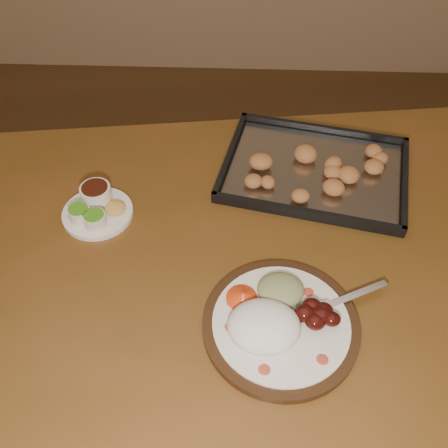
{
  "coord_description": "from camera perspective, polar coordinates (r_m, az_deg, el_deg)",
  "views": [
    {
      "loc": [
        0.21,
        -0.64,
        1.59
      ],
      "look_at": [
        0.18,
        0.09,
        0.77
      ],
      "focal_mm": 40.0,
      "sensor_mm": 36.0,
      "label": 1
    }
  ],
  "objects": [
    {
      "name": "dinner_plate",
      "position": [
        0.95,
        6.15,
        -10.96
      ],
      "size": [
        0.36,
        0.3,
        0.07
      ],
      "rotation": [
        0.0,
        0.0,
        0.38
      ],
      "color": "black",
      "rests_on": "dining_table"
    },
    {
      "name": "ground",
      "position": [
        1.72,
        -6.51,
        -19.39
      ],
      "size": [
        4.0,
        4.0,
        0.0
      ],
      "primitive_type": "plane",
      "color": "#4F2D1B",
      "rests_on": "ground"
    },
    {
      "name": "dining_table",
      "position": [
        1.15,
        0.6,
        -5.68
      ],
      "size": [
        1.6,
        1.09,
        0.75
      ],
      "rotation": [
        0.0,
        0.0,
        0.13
      ],
      "color": "brown",
      "rests_on": "ground"
    },
    {
      "name": "baking_tray",
      "position": [
        1.25,
        10.31,
        6.24
      ],
      "size": [
        0.5,
        0.41,
        0.05
      ],
      "rotation": [
        0.0,
        0.0,
        -0.21
      ],
      "color": "black",
      "rests_on": "dining_table"
    },
    {
      "name": "condiment_saucer",
      "position": [
        1.16,
        -14.43,
        1.81
      ],
      "size": [
        0.16,
        0.16,
        0.05
      ],
      "rotation": [
        0.0,
        0.0,
        -0.1
      ],
      "color": "white",
      "rests_on": "dining_table"
    }
  ]
}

